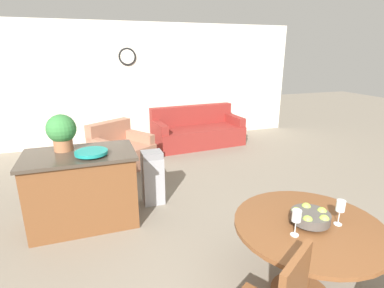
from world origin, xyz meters
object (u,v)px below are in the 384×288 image
Objects in this scene: wine_glass_left at (297,217)px; kitchen_island at (83,188)px; teal_bowl at (91,152)px; trash_bin at (153,178)px; couch at (197,132)px; fruit_bowl at (310,216)px; dining_table at (307,241)px; armchair at (121,151)px; potted_plant at (62,131)px; wine_glass_right at (341,207)px.

kitchen_island is at bearing 128.21° from wine_glass_left.
teal_bowl is at bearing 127.76° from wine_glass_left.
trash_bin is 0.37× the size of couch.
fruit_bowl is 0.84× the size of teal_bowl.
trash_bin is (-0.86, 2.12, -0.42)m from fruit_bowl.
fruit_bowl is 0.24× the size of kitchen_island.
couch is at bearing 81.40° from dining_table.
kitchen_island is 3.62m from couch.
teal_bowl is (0.14, -0.15, 0.50)m from kitchen_island.
couch reaches higher than armchair.
wine_glass_left is 0.58× the size of teal_bowl.
kitchen_island is 0.62× the size of couch.
wine_glass_left is (-0.21, -0.09, 0.32)m from dining_table.
potted_plant is (-1.73, 2.15, 0.28)m from wine_glass_left.
kitchen_island is 0.74m from potted_plant.
wine_glass_left reaches higher than trash_bin.
kitchen_island is at bearing -44.84° from potted_plant.
teal_bowl reaches higher than wine_glass_left.
teal_bowl is (-1.63, 1.74, 0.17)m from fruit_bowl.
wine_glass_right reaches higher than couch.
potted_plant is at bearing -140.75° from couch.
wine_glass_left is 2.32m from teal_bowl.
armchair is (-1.34, 3.85, -0.61)m from wine_glass_right.
armchair is (-1.13, 3.77, -0.29)m from dining_table.
wine_glass_right is at bearing -99.93° from couch.
kitchen_island reaches higher than couch.
dining_table is at bearing -46.91° from teal_bowl.
wine_glass_left is (-0.21, -0.09, 0.09)m from fruit_bowl.
potted_plant reaches higher than teal_bowl.
potted_plant is at bearing 135.16° from kitchen_island.
potted_plant reaches higher than couch.
wine_glass_right is 2.83m from kitchen_island.
kitchen_island is at bearing 133.10° from dining_table.
wine_glass_right is at bearing 1.31° from wine_glass_left.
fruit_bowl is at bearing -67.94° from trash_bin.
fruit_bowl is (0.00, -0.00, 0.23)m from dining_table.
fruit_bowl is 1.45× the size of wine_glass_right.
wine_glass_left is 2.56m from kitchen_island.
armchair is (0.82, 1.71, -0.89)m from potted_plant.
wine_glass_left is at bearing -157.42° from dining_table.
wine_glass_left reaches higher than fruit_bowl.
fruit_bowl is at bearing -102.70° from couch.
teal_bowl is at bearing -133.70° from couch.
fruit_bowl is at bearing -106.54° from armchair.
wine_glass_left reaches higher than couch.
fruit_bowl is 4.63m from couch.
kitchen_island is (-1.77, 1.89, -0.33)m from fruit_bowl.
potted_plant is 3.72m from couch.
kitchen_island is 0.95m from trash_bin.
wine_glass_right reaches higher than dining_table.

